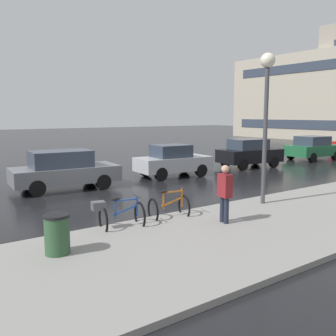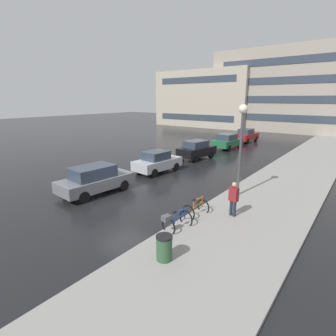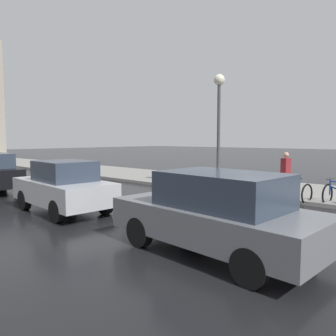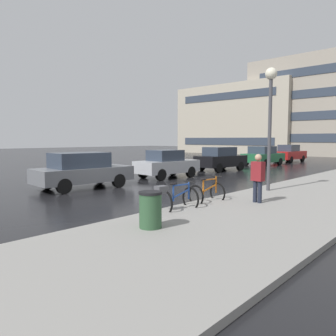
{
  "view_description": "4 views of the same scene",
  "coord_description": "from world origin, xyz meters",
  "px_view_note": "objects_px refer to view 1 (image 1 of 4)",
  "views": [
    {
      "loc": [
        12.62,
        -5.51,
        3.12
      ],
      "look_at": [
        1.97,
        2.07,
        1.24
      ],
      "focal_mm": 40.0,
      "sensor_mm": 36.0,
      "label": 1
    },
    {
      "loc": [
        9.73,
        -8.99,
        5.36
      ],
      "look_at": [
        0.43,
        3.09,
        1.3
      ],
      "focal_mm": 28.0,
      "sensor_mm": 36.0,
      "label": 2
    },
    {
      "loc": [
        -7.89,
        -3.6,
        2.29
      ],
      "look_at": [
        0.99,
        4.22,
        1.23
      ],
      "focal_mm": 35.0,
      "sensor_mm": 36.0,
      "label": 3
    },
    {
      "loc": [
        10.43,
        -8.28,
        2.24
      ],
      "look_at": [
        0.39,
        2.55,
        0.93
      ],
      "focal_mm": 35.0,
      "sensor_mm": 36.0,
      "label": 4
    }
  ],
  "objects_px": {
    "streetlamp": "(266,97)",
    "trash_bin": "(57,237)",
    "car_silver": "(173,161)",
    "bicycle_nearest": "(117,214)",
    "car_green": "(313,148)",
    "car_black": "(249,153)",
    "bicycle_second": "(169,208)",
    "pedestrian": "(225,193)",
    "car_grey": "(64,170)"
  },
  "relations": [
    {
      "from": "car_grey",
      "to": "car_silver",
      "type": "xyz_separation_m",
      "value": [
        -0.01,
        5.63,
        -0.03
      ]
    },
    {
      "from": "car_silver",
      "to": "trash_bin",
      "type": "relative_size",
      "value": 3.85
    },
    {
      "from": "car_green",
      "to": "trash_bin",
      "type": "xyz_separation_m",
      "value": [
        7.45,
        -20.52,
        -0.32
      ]
    },
    {
      "from": "bicycle_nearest",
      "to": "pedestrian",
      "type": "relative_size",
      "value": 0.81
    },
    {
      "from": "car_black",
      "to": "trash_bin",
      "type": "bearing_deg",
      "value": -62.18
    },
    {
      "from": "bicycle_nearest",
      "to": "streetlamp",
      "type": "relative_size",
      "value": 0.28
    },
    {
      "from": "bicycle_second",
      "to": "car_silver",
      "type": "height_order",
      "value": "car_silver"
    },
    {
      "from": "car_silver",
      "to": "bicycle_nearest",
      "type": "bearing_deg",
      "value": -45.5
    },
    {
      "from": "car_silver",
      "to": "car_green",
      "type": "xyz_separation_m",
      "value": [
        -0.05,
        12.03,
        0.02
      ]
    },
    {
      "from": "car_green",
      "to": "streetlamp",
      "type": "xyz_separation_m",
      "value": [
        6.92,
        -13.28,
        2.86
      ]
    },
    {
      "from": "car_silver",
      "to": "trash_bin",
      "type": "height_order",
      "value": "car_silver"
    },
    {
      "from": "car_green",
      "to": "car_black",
      "type": "bearing_deg",
      "value": -90.25
    },
    {
      "from": "car_silver",
      "to": "car_green",
      "type": "relative_size",
      "value": 0.96
    },
    {
      "from": "bicycle_second",
      "to": "trash_bin",
      "type": "distance_m",
      "value": 3.84
    },
    {
      "from": "bicycle_nearest",
      "to": "car_grey",
      "type": "xyz_separation_m",
      "value": [
        -6.41,
        0.9,
        0.34
      ]
    },
    {
      "from": "streetlamp",
      "to": "trash_bin",
      "type": "bearing_deg",
      "value": -85.82
    },
    {
      "from": "car_grey",
      "to": "pedestrian",
      "type": "bearing_deg",
      "value": 12.43
    },
    {
      "from": "car_grey",
      "to": "streetlamp",
      "type": "height_order",
      "value": "streetlamp"
    },
    {
      "from": "bicycle_second",
      "to": "car_grey",
      "type": "relative_size",
      "value": 0.27
    },
    {
      "from": "bicycle_second",
      "to": "streetlamp",
      "type": "xyz_separation_m",
      "value": [
        0.51,
        3.54,
        3.28
      ]
    },
    {
      "from": "bicycle_second",
      "to": "car_green",
      "type": "relative_size",
      "value": 0.29
    },
    {
      "from": "pedestrian",
      "to": "streetlamp",
      "type": "bearing_deg",
      "value": 108.84
    },
    {
      "from": "car_silver",
      "to": "pedestrian",
      "type": "bearing_deg",
      "value": -26.73
    },
    {
      "from": "car_grey",
      "to": "trash_bin",
      "type": "height_order",
      "value": "car_grey"
    },
    {
      "from": "bicycle_second",
      "to": "streetlamp",
      "type": "distance_m",
      "value": 4.86
    },
    {
      "from": "trash_bin",
      "to": "car_green",
      "type": "bearing_deg",
      "value": 109.95
    },
    {
      "from": "bicycle_nearest",
      "to": "car_black",
      "type": "distance_m",
      "value": 13.84
    },
    {
      "from": "bicycle_second",
      "to": "car_green",
      "type": "distance_m",
      "value": 18.01
    },
    {
      "from": "streetlamp",
      "to": "trash_bin",
      "type": "distance_m",
      "value": 7.92
    },
    {
      "from": "bicycle_nearest",
      "to": "car_green",
      "type": "bearing_deg",
      "value": 109.22
    },
    {
      "from": "car_grey",
      "to": "car_green",
      "type": "relative_size",
      "value": 1.1
    },
    {
      "from": "bicycle_second",
      "to": "car_silver",
      "type": "distance_m",
      "value": 7.97
    },
    {
      "from": "pedestrian",
      "to": "car_silver",
      "type": "bearing_deg",
      "value": 153.27
    },
    {
      "from": "car_black",
      "to": "car_grey",
      "type": "bearing_deg",
      "value": -89.54
    },
    {
      "from": "bicycle_second",
      "to": "car_grey",
      "type": "bearing_deg",
      "value": -172.46
    },
    {
      "from": "car_black",
      "to": "car_green",
      "type": "relative_size",
      "value": 0.98
    },
    {
      "from": "car_black",
      "to": "bicycle_second",
      "type": "bearing_deg",
      "value": -58.4
    },
    {
      "from": "car_black",
      "to": "car_green",
      "type": "xyz_separation_m",
      "value": [
        0.03,
        6.36,
        -0.03
      ]
    },
    {
      "from": "car_green",
      "to": "trash_bin",
      "type": "height_order",
      "value": "car_green"
    },
    {
      "from": "bicycle_second",
      "to": "trash_bin",
      "type": "bearing_deg",
      "value": -74.34
    },
    {
      "from": "car_silver",
      "to": "car_black",
      "type": "height_order",
      "value": "car_black"
    },
    {
      "from": "streetlamp",
      "to": "car_silver",
      "type": "bearing_deg",
      "value": 169.71
    },
    {
      "from": "pedestrian",
      "to": "bicycle_nearest",
      "type": "bearing_deg",
      "value": -117.38
    },
    {
      "from": "bicycle_nearest",
      "to": "car_grey",
      "type": "distance_m",
      "value": 6.48
    },
    {
      "from": "bicycle_nearest",
      "to": "car_black",
      "type": "relative_size",
      "value": 0.36
    },
    {
      "from": "bicycle_second",
      "to": "pedestrian",
      "type": "relative_size",
      "value": 0.68
    },
    {
      "from": "car_silver",
      "to": "streetlamp",
      "type": "distance_m",
      "value": 7.55
    },
    {
      "from": "bicycle_second",
      "to": "car_grey",
      "type": "xyz_separation_m",
      "value": [
        -6.35,
        -0.84,
        0.43
      ]
    },
    {
      "from": "bicycle_nearest",
      "to": "car_green",
      "type": "distance_m",
      "value": 19.67
    },
    {
      "from": "car_black",
      "to": "car_silver",
      "type": "bearing_deg",
      "value": -89.2
    }
  ]
}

